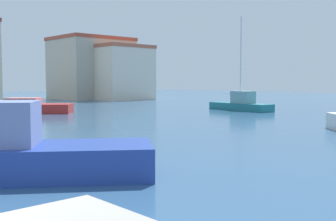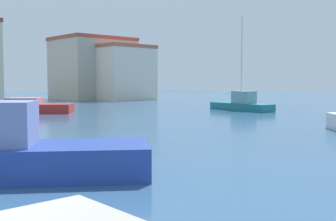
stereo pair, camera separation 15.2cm
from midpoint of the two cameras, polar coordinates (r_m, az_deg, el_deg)
water at (r=31.06m, az=-11.52°, el=-1.01°), size 160.00×160.00×0.00m
sailboat_teal_far_left at (r=38.97m, az=9.77°, el=0.92°), size 2.47×6.79×8.55m
motorboat_red_distant_north at (r=37.24m, az=-18.92°, el=0.42°), size 7.33×6.77×1.29m
yacht_club at (r=61.85m, az=-6.32°, el=5.16°), size 7.90×6.38×7.95m
warehouse_block at (r=65.92m, az=-10.43°, el=5.65°), size 10.84×9.34×9.35m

